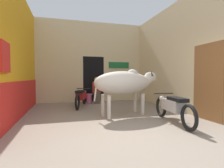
% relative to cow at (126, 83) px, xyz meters
% --- Properties ---
extents(ground_plane, '(30.00, 30.00, 0.00)m').
position_rel_cow_xyz_m(ground_plane, '(-0.54, -2.17, -1.00)').
color(ground_plane, gray).
extents(wall_left_shopfront, '(0.25, 5.43, 3.81)m').
position_rel_cow_xyz_m(wall_left_shopfront, '(-3.14, 0.53, 0.84)').
color(wall_left_shopfront, orange).
rests_on(wall_left_shopfront, ground_plane).
extents(wall_back_with_doorway, '(5.03, 0.93, 3.81)m').
position_rel_cow_xyz_m(wall_back_with_doorway, '(-0.51, 3.49, 0.65)').
color(wall_back_with_doorway, beige).
rests_on(wall_back_with_doorway, ground_plane).
extents(wall_right_with_door, '(0.22, 5.43, 3.81)m').
position_rel_cow_xyz_m(wall_right_with_door, '(2.06, 0.49, 0.88)').
color(wall_right_with_door, beige).
rests_on(wall_right_with_door, ground_plane).
extents(cow, '(2.34, 1.15, 1.43)m').
position_rel_cow_xyz_m(cow, '(0.00, 0.00, 0.00)').
color(cow, beige).
rests_on(cow, ground_plane).
extents(motorcycle_near, '(0.58, 2.00, 0.73)m').
position_rel_cow_xyz_m(motorcycle_near, '(0.85, -1.21, -0.59)').
color(motorcycle_near, black).
rests_on(motorcycle_near, ground_plane).
extents(motorcycle_far, '(0.76, 1.88, 0.71)m').
position_rel_cow_xyz_m(motorcycle_far, '(-1.17, 1.89, -0.60)').
color(motorcycle_far, black).
rests_on(motorcycle_far, ground_plane).
extents(shopkeeper_seated, '(0.37, 0.34, 1.17)m').
position_rel_cow_xyz_m(shopkeeper_seated, '(-0.40, 2.66, -0.38)').
color(shopkeeper_seated, brown).
rests_on(shopkeeper_seated, ground_plane).
extents(plastic_stool, '(0.34, 0.34, 0.42)m').
position_rel_cow_xyz_m(plastic_stool, '(-0.73, 2.75, -0.78)').
color(plastic_stool, '#DB6093').
rests_on(plastic_stool, ground_plane).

